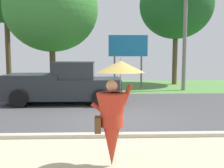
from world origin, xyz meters
TOP-DOWN VIEW (x-y plane):
  - ground_plane at (0.00, 2.95)m, footprint 40.00×22.00m
  - monk_pedestrian at (-0.32, -3.87)m, footprint 1.03×0.91m
  - pickup_truck at (-2.29, 3.18)m, footprint 5.20×2.28m
  - utility_pole at (4.52, 7.45)m, footprint 1.80×0.24m
  - roadside_billboard at (1.17, 8.88)m, footprint 2.60×0.12m
  - tree_left_far at (-3.64, 7.84)m, footprint 5.69×5.69m
  - tree_right_far at (4.88, 10.91)m, footprint 5.35×5.35m

SIDE VIEW (x-z plane):
  - ground_plane at x=0.00m, z-range -0.15..0.05m
  - pickup_truck at x=-2.29m, z-range -0.07..1.81m
  - monk_pedestrian at x=-0.32m, z-range 0.00..2.13m
  - roadside_billboard at x=1.17m, z-range 0.80..4.30m
  - utility_pole at x=4.52m, z-range 0.17..7.09m
  - tree_left_far at x=-3.64m, z-range 1.18..8.74m
  - tree_right_far at x=4.88m, z-range 1.68..9.92m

